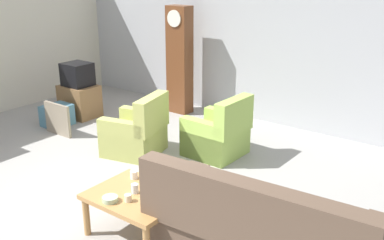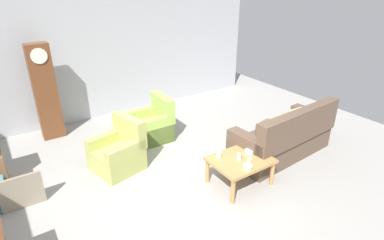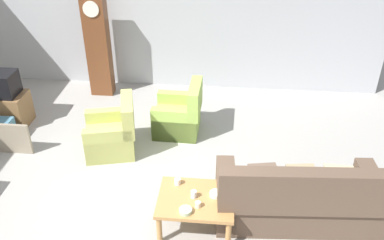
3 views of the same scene
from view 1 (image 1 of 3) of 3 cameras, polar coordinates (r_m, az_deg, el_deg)
ground_plane at (r=5.67m, az=-9.76°, el=-9.26°), size 10.40×10.40×0.00m
garage_door_wall at (r=7.95m, az=8.93°, el=11.25°), size 8.40×0.16×3.20m
couch_floral at (r=4.18m, az=8.66°, el=-14.82°), size 2.15×1.02×1.04m
armchair_olive_near at (r=6.65m, az=-7.17°, el=-1.82°), size 0.95×0.93×0.92m
armchair_olive_far at (r=6.55m, az=3.39°, el=-2.02°), size 0.81×0.78×0.92m
coffee_table_wood at (r=4.65m, az=-7.14°, el=-10.20°), size 0.96×0.76×0.47m
grandfather_clock at (r=8.34m, az=-1.61°, el=7.72°), size 0.44×0.30×2.01m
tv_stand_cabinet at (r=8.52m, az=-14.29°, el=2.42°), size 0.68×0.52×0.59m
tv_crt at (r=8.39m, az=-14.57°, el=5.73°), size 0.48×0.44×0.42m
framed_picture_leaning at (r=7.68m, az=-16.96°, el=0.10°), size 0.60×0.05×0.54m
storage_box_blue at (r=8.16m, az=-17.02°, el=0.58°), size 0.40×0.48×0.37m
cup_white_porcelain at (r=4.91m, az=-7.50°, el=-7.03°), size 0.08×0.08×0.09m
cup_blue_rimmed at (r=4.62m, az=-7.39°, el=-8.76°), size 0.07×0.07×0.10m
cup_cream_tall at (r=4.48m, az=-8.25°, el=-9.93°), size 0.07×0.07×0.07m
bowl_white_stacked at (r=4.50m, az=-4.39°, el=-9.76°), size 0.15×0.15×0.06m
bowl_shallow_green at (r=4.51m, az=-10.52°, el=-10.01°), size 0.16×0.16×0.05m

